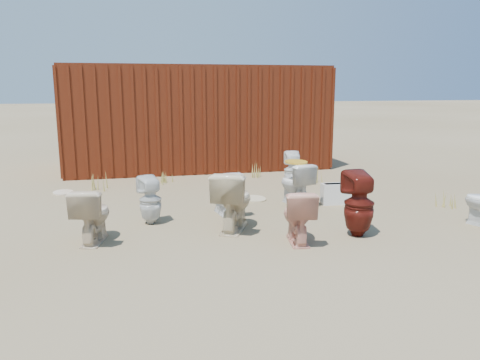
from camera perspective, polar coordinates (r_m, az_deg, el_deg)
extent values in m
plane|color=brown|center=(6.63, 1.19, -5.67)|extent=(100.00, 100.00, 0.00)
cube|color=#4D170C|center=(11.47, -5.31, 7.64)|extent=(6.00, 2.40, 2.40)
imported|color=#E89E86|center=(5.94, 7.06, -4.34)|extent=(0.49, 0.73, 0.69)
imported|color=white|center=(7.17, -1.86, -1.53)|extent=(0.47, 0.72, 0.68)
imported|color=#5B170F|center=(6.31, 14.29, -2.85)|extent=(0.40, 0.41, 0.86)
imported|color=silver|center=(6.80, -10.87, -2.42)|extent=(0.40, 0.41, 0.69)
imported|color=beige|center=(6.18, -17.57, -4.07)|extent=(0.54, 0.76, 0.71)
imported|color=beige|center=(6.38, -0.83, -2.50)|extent=(0.77, 0.93, 0.83)
imported|color=silver|center=(7.79, 6.78, -0.46)|extent=(0.53, 0.76, 0.71)
imported|color=white|center=(8.98, 6.43, 1.18)|extent=(0.38, 0.38, 0.72)
ellipsoid|color=gold|center=(7.73, 6.85, 2.20)|extent=(0.36, 0.45, 0.02)
cube|color=white|center=(7.98, 11.67, -1.65)|extent=(0.51, 0.23, 0.35)
ellipsoid|color=beige|center=(8.17, 1.82, -2.29)|extent=(0.39, 0.51, 0.02)
ellipsoid|color=beige|center=(9.24, -20.75, -1.42)|extent=(0.44, 0.52, 0.02)
cone|color=#A09340|center=(9.30, -16.91, -0.10)|extent=(0.36, 0.36, 0.34)
cone|color=#A09340|center=(9.11, -0.73, 0.09)|extent=(0.32, 0.32, 0.32)
cone|color=#A09340|center=(9.62, 9.22, 0.51)|extent=(0.36, 0.36, 0.30)
cone|color=#A09340|center=(9.61, -9.03, 0.34)|extent=(0.30, 0.30, 0.25)
cone|color=#A09340|center=(10.16, 2.25, 1.33)|extent=(0.34, 0.34, 0.34)
cone|color=#A09340|center=(8.30, 23.85, -2.16)|extent=(0.28, 0.28, 0.27)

